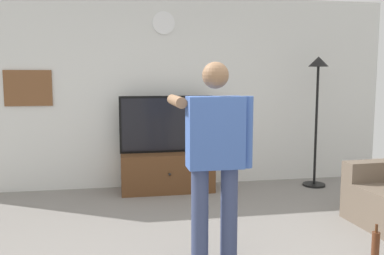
{
  "coord_description": "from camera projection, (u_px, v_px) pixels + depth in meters",
  "views": [
    {
      "loc": [
        -0.79,
        -2.93,
        1.56
      ],
      "look_at": [
        -0.04,
        1.2,
        1.05
      ],
      "focal_mm": 38.36,
      "sensor_mm": 36.0,
      "label": 1
    }
  ],
  "objects": [
    {
      "name": "back_wall",
      "position": [
        173.0,
        92.0,
        5.91
      ],
      "size": [
        6.4,
        0.1,
        2.7
      ],
      "primitive_type": "cube",
      "color": "silver",
      "rests_on": "ground_plane"
    },
    {
      "name": "tv_stand",
      "position": [
        167.0,
        172.0,
        5.67
      ],
      "size": [
        1.26,
        0.55,
        0.53
      ],
      "color": "brown",
      "rests_on": "ground_plane"
    },
    {
      "name": "television",
      "position": [
        166.0,
        124.0,
        5.64
      ],
      "size": [
        1.28,
        0.07,
        0.78
      ],
      "color": "black",
      "rests_on": "tv_stand"
    },
    {
      "name": "wall_clock",
      "position": [
        164.0,
        23.0,
        5.71
      ],
      "size": [
        0.31,
        0.03,
        0.31
      ],
      "primitive_type": "cylinder",
      "rotation": [
        1.57,
        0.0,
        0.0
      ],
      "color": "white"
    },
    {
      "name": "framed_picture",
      "position": [
        28.0,
        88.0,
        5.5
      ],
      "size": [
        0.62,
        0.04,
        0.48
      ],
      "primitive_type": "cube",
      "color": "brown"
    },
    {
      "name": "floor_lamp",
      "position": [
        317.0,
        94.0,
        5.8
      ],
      "size": [
        0.32,
        0.32,
        1.86
      ],
      "color": "black",
      "rests_on": "ground_plane"
    },
    {
      "name": "person_standing_nearer_lamp",
      "position": [
        214.0,
        153.0,
        3.29
      ],
      "size": [
        0.62,
        0.78,
        1.69
      ],
      "color": "#384266",
      "rests_on": "ground_plane"
    },
    {
      "name": "beverage_bottle",
      "position": [
        375.0,
        246.0,
        3.49
      ],
      "size": [
        0.07,
        0.07,
        0.33
      ],
      "color": "#592D19",
      "rests_on": "ground_plane"
    }
  ]
}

